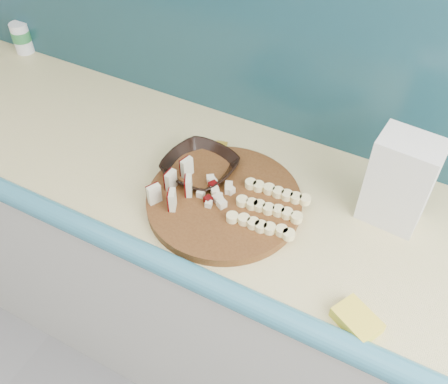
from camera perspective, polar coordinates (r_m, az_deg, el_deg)
kitchen_counter at (r=1.74m, az=-4.28°, el=-8.03°), size 2.20×0.63×0.91m
backsplash at (r=1.45m, az=0.31°, el=17.20°), size 2.20×0.02×0.50m
cutting_board at (r=1.28m, az=-0.00°, el=-1.01°), size 0.44×0.44×0.02m
apple_wedges at (r=1.27m, az=-5.71°, el=0.79°), size 0.08×0.16×0.05m
apple_chunks at (r=1.27m, az=-1.04°, el=0.00°), size 0.07×0.06×0.02m
banana_slices at (r=1.24m, az=5.21°, el=-1.89°), size 0.18×0.16×0.02m
brown_bowl at (r=1.35m, az=-2.76°, el=2.80°), size 0.22×0.22×0.05m
flour_bag at (r=1.24m, az=19.45°, el=1.15°), size 0.15×0.11×0.25m
canister at (r=1.99m, az=-22.12°, el=16.07°), size 0.07×0.07×0.11m
sponge at (r=1.11m, az=14.94°, el=-13.99°), size 0.12×0.10×0.03m
banana_peel at (r=1.40m, az=-1.41°, el=3.40°), size 0.22×0.18×0.01m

